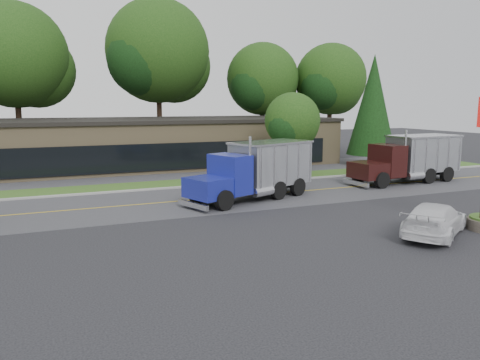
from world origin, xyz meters
The scene contains 16 objects.
ground centered at (0.00, 0.00, 0.00)m, with size 140.00×140.00×0.00m, color #38383D.
road centered at (0.00, 9.00, 0.00)m, with size 60.00×8.00×0.02m, color #5A5A5F.
center_line centered at (0.00, 9.00, 0.00)m, with size 60.00×0.12×0.01m, color gold.
curb centered at (0.00, 13.20, 0.00)m, with size 60.00×0.30×0.12m, color #9E9E99.
grass_verge centered at (0.00, 15.00, 0.00)m, with size 60.00×3.40×0.03m, color #32571E.
far_parking centered at (0.00, 20.00, 0.00)m, with size 60.00×7.00×0.02m, color #5A5A5F.
strip_mall centered at (2.00, 26.00, 2.00)m, with size 32.00×12.00×4.00m, color #97815C.
tree_far_b centered at (-9.84, 34.13, 9.78)m, with size 10.74×10.11×15.32m.
tree_far_c centered at (4.18, 34.14, 10.70)m, with size 11.75×11.06×16.76m.
tree_far_d centered at (16.13, 33.11, 8.06)m, with size 8.86×8.34×12.63m.
tree_far_e centered at (24.14, 31.11, 8.11)m, with size 8.91×8.38×12.71m.
evergreen_right centered at (20.00, 18.00, 5.54)m, with size 4.43×4.43×10.08m.
tree_verge centered at (10.07, 15.05, 4.15)m, with size 4.58×4.31×6.53m.
dump_truck_blue centered at (3.78, 8.05, 1.81)m, with size 8.77×5.22×3.36m.
dump_truck_maroon centered at (16.56, 9.15, 1.81)m, with size 8.99×3.18×3.36m.
rally_car centered at (7.50, -2.20, 0.71)m, with size 1.99×4.90×1.42m, color silver.
Camera 1 is at (-7.90, -17.07, 5.66)m, focal length 35.00 mm.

